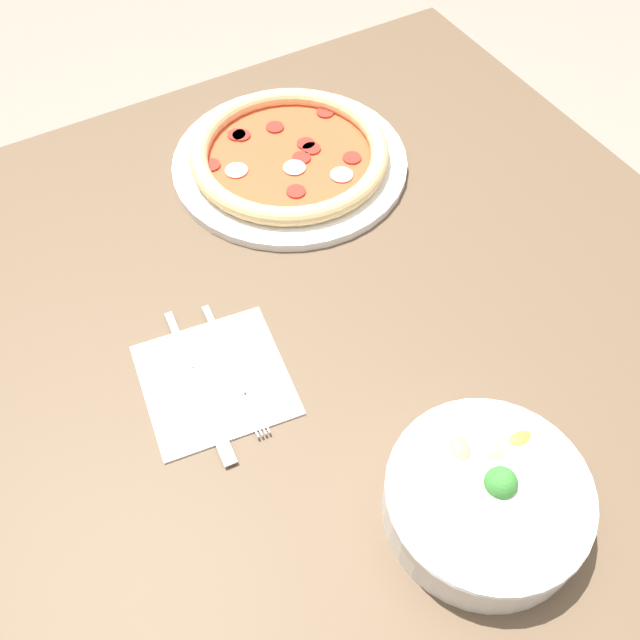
{
  "coord_description": "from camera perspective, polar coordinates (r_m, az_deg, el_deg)",
  "views": [
    {
      "loc": [
        0.27,
        0.43,
        1.42
      ],
      "look_at": [
        0.03,
        -0.0,
        0.76
      ],
      "focal_mm": 40.0,
      "sensor_mm": 36.0,
      "label": 1
    }
  ],
  "objects": [
    {
      "name": "pizza",
      "position": [
        1.03,
        -2.44,
        12.93
      ],
      "size": [
        0.33,
        0.33,
        0.04
      ],
      "color": "white",
      "rests_on": "dining_table"
    },
    {
      "name": "dining_table",
      "position": [
        0.94,
        1.56,
        -4.03
      ],
      "size": [
        1.0,
        1.05,
        0.74
      ],
      "color": "brown",
      "rests_on": "ground_plane"
    },
    {
      "name": "fork",
      "position": [
        0.81,
        -7.05,
        -3.66
      ],
      "size": [
        0.03,
        0.19,
        0.0
      ],
      "rotation": [
        0.0,
        0.0,
        1.48
      ],
      "color": "silver",
      "rests_on": "napkin"
    },
    {
      "name": "bowl",
      "position": [
        0.72,
        13.34,
        -13.63
      ],
      "size": [
        0.2,
        0.2,
        0.07
      ],
      "color": "white",
      "rests_on": "dining_table"
    },
    {
      "name": "ground_plane",
      "position": [
        1.51,
        1.01,
        -17.18
      ],
      "size": [
        8.0,
        8.0,
        0.0
      ],
      "primitive_type": "plane",
      "color": "gray"
    },
    {
      "name": "knife",
      "position": [
        0.81,
        -9.99,
        -4.53
      ],
      "size": [
        0.03,
        0.22,
        0.01
      ],
      "rotation": [
        0.0,
        0.0,
        1.48
      ],
      "color": "silver",
      "rests_on": "napkin"
    },
    {
      "name": "napkin",
      "position": [
        0.81,
        -8.48,
        -4.61
      ],
      "size": [
        0.18,
        0.18,
        0.0
      ],
      "color": "white",
      "rests_on": "dining_table"
    }
  ]
}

